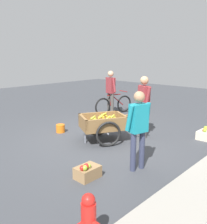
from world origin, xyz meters
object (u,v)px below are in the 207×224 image
object	(u,v)px
dog	(140,114)
apple_crate	(87,172)
fruit_cart	(103,125)
bicycle	(114,105)
plastic_bucket	(60,128)
bystander_person	(138,124)
fire_hydrant	(89,220)
mixed_fruit_crate	(205,135)
cyclist_person	(111,89)
vendor_person	(144,101)

from	to	relation	value
dog	apple_crate	world-z (taller)	dog
fruit_cart	apple_crate	bearing A→B (deg)	35.36
fruit_cart	bicycle	distance (m)	3.11
plastic_bucket	bystander_person	world-z (taller)	bystander_person
bicycle	dog	size ratio (longest dim) A/B	2.53
plastic_bucket	bystander_person	bearing A→B (deg)	81.75
fire_hydrant	bystander_person	xyz separation A→B (m)	(-2.03, -0.77, 0.59)
fire_hydrant	mixed_fruit_crate	bearing A→B (deg)	-173.68
cyclist_person	apple_crate	world-z (taller)	cyclist_person
fruit_cart	plastic_bucket	size ratio (longest dim) A/B	7.18
mixed_fruit_crate	bystander_person	xyz separation A→B (m)	(2.72, -0.24, 0.80)
dog	mixed_fruit_crate	distance (m)	2.27
dog	apple_crate	bearing A→B (deg)	22.09
fruit_cart	bystander_person	world-z (taller)	bystander_person
apple_crate	bystander_person	xyz separation A→B (m)	(-0.92, 0.44, 0.79)
bicycle	plastic_bucket	size ratio (longest dim) A/B	6.46
vendor_person	fire_hydrant	bearing A→B (deg)	26.06
fruit_cart	mixed_fruit_crate	world-z (taller)	fruit_cart
fruit_cart	bystander_person	size ratio (longest dim) A/B	1.17
fruit_cart	apple_crate	world-z (taller)	fruit_cart
plastic_bucket	apple_crate	distance (m)	2.93
apple_crate	mixed_fruit_crate	world-z (taller)	apple_crate
fire_hydrant	fruit_cart	bearing A→B (deg)	-139.19
cyclist_person	mixed_fruit_crate	world-z (taller)	cyclist_person
cyclist_person	bicycle	bearing A→B (deg)	166.78
mixed_fruit_crate	fruit_cart	bearing A→B (deg)	-43.37
bicycle	fire_hydrant	world-z (taller)	bicycle
cyclist_person	dog	size ratio (longest dim) A/B	2.53
vendor_person	fire_hydrant	xyz separation A→B (m)	(3.78, 1.85, -0.66)
plastic_bucket	mixed_fruit_crate	bearing A→B (deg)	124.82
dog	mixed_fruit_crate	world-z (taller)	dog
bicycle	dog	xyz separation A→B (m)	(0.32, 1.43, -0.08)
cyclist_person	apple_crate	distance (m)	5.12
cyclist_person	mixed_fruit_crate	bearing A→B (deg)	83.98
fruit_cart	vendor_person	world-z (taller)	vendor_person
mixed_fruit_crate	cyclist_person	bearing A→B (deg)	-96.02
bicycle	mixed_fruit_crate	size ratio (longest dim) A/B	3.70
bystander_person	bicycle	bearing A→B (deg)	-133.45
bicycle	cyclist_person	world-z (taller)	cyclist_person
cyclist_person	dog	distance (m)	1.64
apple_crate	dog	bearing A→B (deg)	-157.91
plastic_bucket	bystander_person	xyz separation A→B (m)	(0.44, 3.04, 0.81)
dog	bystander_person	distance (m)	3.62
apple_crate	vendor_person	bearing A→B (deg)	-166.61
fruit_cart	mixed_fruit_crate	bearing A→B (deg)	136.63
cyclist_person	dog	bearing A→B (deg)	83.32
vendor_person	dog	world-z (taller)	vendor_person
vendor_person	bystander_person	xyz separation A→B (m)	(1.75, 1.08, -0.07)
fruit_cart	plastic_bucket	xyz separation A→B (m)	(0.30, -1.41, -0.32)
vendor_person	fire_hydrant	world-z (taller)	vendor_person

